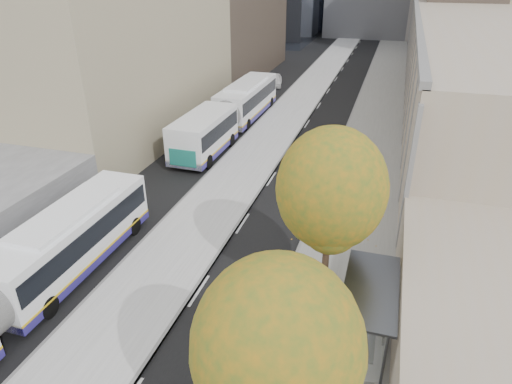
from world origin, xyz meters
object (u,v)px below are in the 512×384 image
at_px(bus_near, 9,290).
at_px(bus_far, 231,112).
at_px(bus_shelter, 375,299).
at_px(distant_car, 275,80).

height_order(bus_near, bus_far, bus_far).
bearing_deg(bus_shelter, distant_car, 109.95).
bearing_deg(bus_near, distant_car, 90.21).
bearing_deg(bus_shelter, bus_near, -168.44).
distance_m(bus_shelter, bus_near, 13.86).
xyz_separation_m(bus_shelter, bus_far, (-13.09, 21.25, -0.52)).
height_order(bus_shelter, bus_far, bus_far).
bearing_deg(distant_car, bus_far, -100.21).
distance_m(bus_near, bus_far, 24.03).
bearing_deg(bus_near, bus_shelter, 11.62).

